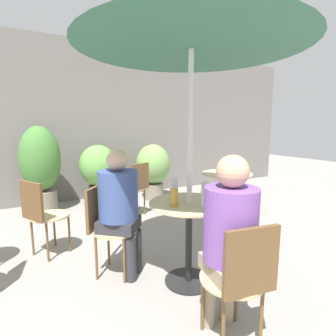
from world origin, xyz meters
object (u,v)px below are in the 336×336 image
at_px(cafe_table_far, 227,187).
at_px(bistro_chair_0, 106,222).
at_px(seated_person_1, 229,232).
at_px(potted_plant_0, 40,165).
at_px(cafe_table_near, 189,225).
at_px(seated_person_0, 120,203).
at_px(beer_glass_1, 174,197).
at_px(beer_glass_3, 205,191).
at_px(bistro_chair_1, 241,275).
at_px(umbrella, 192,31).
at_px(beer_glass_0, 175,188).
at_px(potted_plant_2, 153,167).
at_px(bistro_chair_4, 136,184).
at_px(beer_glass_2, 205,199).
at_px(bistro_chair_3, 41,211).
at_px(potted_plant_1, 98,169).

distance_m(cafe_table_far, bistro_chair_0, 1.97).
height_order(cafe_table_far, seated_person_1, seated_person_1).
distance_m(bistro_chair_0, potted_plant_0, 2.38).
bearing_deg(cafe_table_near, cafe_table_far, 38.00).
relative_size(seated_person_0, beer_glass_1, 7.86).
bearing_deg(beer_glass_3, bistro_chair_1, -111.00).
distance_m(seated_person_1, umbrella, 1.57).
height_order(beer_glass_0, potted_plant_2, potted_plant_2).
height_order(seated_person_1, potted_plant_2, seated_person_1).
height_order(bistro_chair_4, seated_person_1, seated_person_1).
xyz_separation_m(bistro_chair_0, potted_plant_2, (1.52, 2.23, 0.11)).
xyz_separation_m(cafe_table_far, beer_glass_1, (-1.46, -1.05, 0.28)).
xyz_separation_m(beer_glass_0, beer_glass_2, (0.08, -0.35, -0.02)).
relative_size(bistro_chair_3, beer_glass_3, 5.40).
xyz_separation_m(bistro_chair_0, beer_glass_3, (0.80, -0.48, 0.31)).
bearing_deg(potted_plant_2, beer_glass_0, -110.41).
relative_size(cafe_table_far, seated_person_0, 0.63).
relative_size(bistro_chair_0, beer_glass_3, 5.40).
bearing_deg(bistro_chair_3, seated_person_1, 179.93).
relative_size(bistro_chair_3, potted_plant_1, 0.79).
xyz_separation_m(bistro_chair_3, beer_glass_3, (1.33, -1.12, 0.31)).
bearing_deg(potted_plant_2, bistro_chair_1, -106.36).
relative_size(bistro_chair_4, potted_plant_2, 0.79).
height_order(seated_person_1, umbrella, umbrella).
bearing_deg(bistro_chair_1, cafe_table_far, -119.07).
bearing_deg(potted_plant_2, beer_glass_2, -106.61).
bearing_deg(beer_glass_3, bistro_chair_0, 148.72).
bearing_deg(seated_person_0, beer_glass_1, -105.07).
bearing_deg(beer_glass_0, beer_glass_3, -34.77).
distance_m(beer_glass_2, umbrella, 1.35).
xyz_separation_m(bistro_chair_4, beer_glass_1, (-0.41, -1.96, 0.31)).
xyz_separation_m(cafe_table_near, seated_person_1, (-0.10, -0.64, 0.19)).
bearing_deg(beer_glass_2, beer_glass_3, 53.76).
height_order(bistro_chair_3, beer_glass_3, beer_glass_3).
bearing_deg(beer_glass_2, cafe_table_near, 101.70).
xyz_separation_m(bistro_chair_3, beer_glass_2, (1.18, -1.32, 0.31)).
xyz_separation_m(seated_person_1, potted_plant_0, (-0.97, 3.47, 0.06)).
bearing_deg(umbrella, beer_glass_3, 5.81).
relative_size(cafe_table_near, beer_glass_0, 3.94).
height_order(bistro_chair_1, potted_plant_2, potted_plant_2).
bearing_deg(seated_person_0, bistro_chair_1, -123.39).
relative_size(cafe_table_near, seated_person_0, 0.63).
height_order(cafe_table_near, potted_plant_2, potted_plant_2).
relative_size(beer_glass_1, potted_plant_1, 0.14).
bearing_deg(potted_plant_0, beer_glass_2, -69.76).
relative_size(beer_glass_0, beer_glass_3, 1.21).
xyz_separation_m(bistro_chair_0, bistro_chair_1, (0.49, -1.29, 0.00)).
xyz_separation_m(potted_plant_1, potted_plant_2, (1.03, -0.14, -0.03)).
height_order(cafe_table_near, bistro_chair_4, bistro_chair_4).
bearing_deg(potted_plant_1, beer_glass_2, -86.94).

